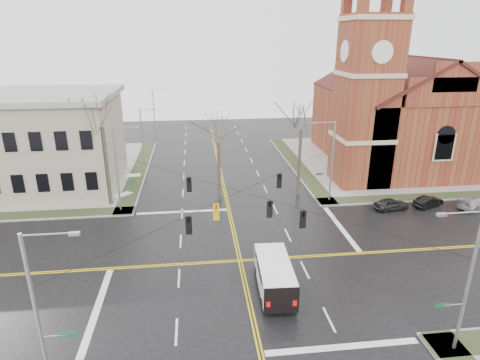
{
  "coord_description": "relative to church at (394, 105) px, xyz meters",
  "views": [
    {
      "loc": [
        -3.38,
        -28.94,
        17.68
      ],
      "look_at": [
        0.7,
        6.0,
        4.97
      ],
      "focal_mm": 30.0,
      "sensor_mm": 36.0,
      "label": 1
    }
  ],
  "objects": [
    {
      "name": "traffic_signals",
      "position": [
        -24.76,
        -25.45,
        -2.98
      ],
      "size": [
        8.21,
        8.26,
        1.3
      ],
      "color": "black",
      "rests_on": "ground"
    },
    {
      "name": "signal_pole_nw",
      "position": [
        -36.09,
        -13.28,
        -3.48
      ],
      "size": [
        2.75,
        0.22,
        9.0
      ],
      "color": "gray",
      "rests_on": "ground"
    },
    {
      "name": "parked_car_c",
      "position": [
        1.95,
        -16.96,
        -7.77
      ],
      "size": [
        4.9,
        3.31,
        1.32
      ],
      "primitive_type": "imported",
      "rotation": [
        0.0,
        0.0,
        1.93
      ],
      "color": "#ABABAD",
      "rests_on": "ground"
    },
    {
      "name": "signal_pole_ne",
      "position": [
        -13.44,
        -13.28,
        -3.48
      ],
      "size": [
        2.75,
        0.22,
        9.0
      ],
      "color": "gray",
      "rests_on": "ground"
    },
    {
      "name": "cargo_van",
      "position": [
        -22.75,
        -28.98,
        -7.07
      ],
      "size": [
        2.63,
        6.19,
        2.31
      ],
      "rotation": [
        0.0,
        0.0,
        -0.04
      ],
      "color": "white",
      "rests_on": "ground"
    },
    {
      "name": "streetlight_north_b",
      "position": [
        -35.42,
        23.22,
        -3.97
      ],
      "size": [
        2.3,
        0.2,
        8.0
      ],
      "color": "gray",
      "rests_on": "ground"
    },
    {
      "name": "tree_nw_near",
      "position": [
        -25.55,
        -11.31,
        -1.32
      ],
      "size": [
        4.0,
        4.0,
        9.8
      ],
      "color": "#393024",
      "rests_on": "ground"
    },
    {
      "name": "road_markings",
      "position": [
        -24.76,
        -24.78,
        -8.43
      ],
      "size": [
        100.0,
        100.0,
        0.01
      ],
      "color": "gold",
      "rests_on": "ground"
    },
    {
      "name": "church",
      "position": [
        0.0,
        0.0,
        0.0
      ],
      "size": [
        24.28,
        27.48,
        27.5
      ],
      "color": "maroon",
      "rests_on": "ground"
    },
    {
      "name": "streetlight_north_a",
      "position": [
        -35.42,
        3.22,
        -3.97
      ],
      "size": [
        2.3,
        0.2,
        8.0
      ],
      "color": "gray",
      "rests_on": "ground"
    },
    {
      "name": "tree_ne",
      "position": [
        -16.29,
        -10.91,
        -0.16
      ],
      "size": [
        4.0,
        4.0,
        11.43
      ],
      "color": "#393024",
      "rests_on": "ground"
    },
    {
      "name": "sidewalks",
      "position": [
        -24.76,
        -24.78,
        -8.36
      ],
      "size": [
        80.0,
        80.0,
        0.17
      ],
      "color": "gray",
      "rests_on": "ground"
    },
    {
      "name": "signal_pole_sw",
      "position": [
        -36.09,
        -36.28,
        -3.48
      ],
      "size": [
        2.75,
        0.22,
        9.0
      ],
      "color": "gray",
      "rests_on": "ground"
    },
    {
      "name": "parked_car_a",
      "position": [
        -7.42,
        -16.31,
        -7.8
      ],
      "size": [
        3.92,
        2.02,
        1.28
      ],
      "primitive_type": "imported",
      "rotation": [
        0.0,
        0.0,
        1.71
      ],
      "color": "black",
      "rests_on": "ground"
    },
    {
      "name": "tree_nw_far",
      "position": [
        -37.58,
        -11.54,
        0.9
      ],
      "size": [
        4.0,
        4.0,
        12.92
      ],
      "color": "#393024",
      "rests_on": "ground"
    },
    {
      "name": "civic_building_a",
      "position": [
        -46.76,
        -4.78,
        -2.93
      ],
      "size": [
        18.0,
        14.0,
        11.0
      ],
      "primitive_type": "cube",
      "color": "gray",
      "rests_on": "ground"
    },
    {
      "name": "ground",
      "position": [
        -24.76,
        -24.78,
        -8.43
      ],
      "size": [
        120.0,
        120.0,
        0.0
      ],
      "primitive_type": "plane",
      "color": "black",
      "rests_on": "ground"
    },
    {
      "name": "signal_pole_se",
      "position": [
        -13.44,
        -36.28,
        -3.48
      ],
      "size": [
        2.75,
        0.22,
        9.0
      ],
      "color": "gray",
      "rests_on": "ground"
    },
    {
      "name": "parked_car_b",
      "position": [
        -3.0,
        -16.0,
        -7.85
      ],
      "size": [
        3.78,
        2.45,
        1.18
      ],
      "primitive_type": "imported",
      "rotation": [
        0.0,
        0.0,
        1.94
      ],
      "color": "black",
      "rests_on": "ground"
    },
    {
      "name": "span_wires",
      "position": [
        -24.76,
        -24.78,
        -2.23
      ],
      "size": [
        23.02,
        23.02,
        0.03
      ],
      "color": "black",
      "rests_on": "ground"
    }
  ]
}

